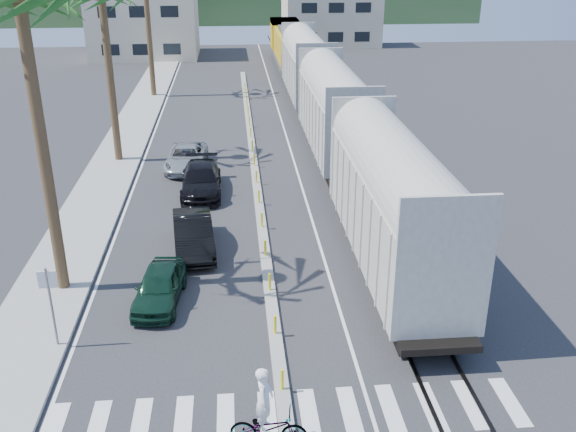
# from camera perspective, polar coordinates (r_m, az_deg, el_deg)

# --- Properties ---
(ground) EXTENTS (140.00, 140.00, 0.00)m
(ground) POSITION_cam_1_polar(r_m,az_deg,el_deg) (20.89, -0.75, -13.74)
(ground) COLOR #28282B
(ground) RESTS_ON ground
(sidewalk) EXTENTS (3.00, 90.00, 0.15)m
(sidewalk) POSITION_cam_1_polar(r_m,az_deg,el_deg) (44.08, -14.45, 6.06)
(sidewalk) COLOR gray
(sidewalk) RESTS_ON ground
(rails) EXTENTS (1.56, 100.00, 0.06)m
(rails) POSITION_cam_1_polar(r_m,az_deg,el_deg) (46.78, 2.78, 7.69)
(rails) COLOR black
(rails) RESTS_ON ground
(median) EXTENTS (0.45, 60.00, 0.85)m
(median) POSITION_cam_1_polar(r_m,az_deg,el_deg) (38.68, -3.01, 4.41)
(median) COLOR gray
(median) RESTS_ON ground
(crosswalk) EXTENTS (14.00, 2.20, 0.01)m
(crosswalk) POSITION_cam_1_polar(r_m,az_deg,el_deg) (19.33, -0.28, -17.29)
(crosswalk) COLOR silver
(crosswalk) RESTS_ON ground
(lane_markings) EXTENTS (9.42, 90.00, 0.01)m
(lane_markings) POSITION_cam_1_polar(r_m,az_deg,el_deg) (43.50, -6.12, 6.34)
(lane_markings) COLOR silver
(lane_markings) RESTS_ON ground
(freight_train) EXTENTS (3.00, 60.94, 5.85)m
(freight_train) POSITION_cam_1_polar(r_m,az_deg,el_deg) (45.23, 3.00, 10.90)
(freight_train) COLOR #A19F94
(freight_train) RESTS_ON ground
(street_sign) EXTENTS (0.60, 0.08, 3.00)m
(street_sign) POSITION_cam_1_polar(r_m,az_deg,el_deg) (22.29, -20.40, -6.75)
(street_sign) COLOR slate
(street_sign) RESTS_ON ground
(buildings) EXTENTS (38.00, 27.00, 10.00)m
(buildings) POSITION_cam_1_polar(r_m,az_deg,el_deg) (88.82, -8.82, 17.71)
(buildings) COLOR beige
(buildings) RESTS_ON ground
(car_lead) EXTENTS (2.41, 4.31, 1.36)m
(car_lead) POSITION_cam_1_polar(r_m,az_deg,el_deg) (24.58, -11.38, -6.17)
(car_lead) COLOR black
(car_lead) RESTS_ON ground
(car_second) EXTENTS (2.63, 5.08, 1.56)m
(car_second) POSITION_cam_1_polar(r_m,az_deg,el_deg) (28.31, -8.42, -1.61)
(car_second) COLOR black
(car_second) RESTS_ON ground
(car_third) EXTENTS (2.25, 5.27, 1.51)m
(car_third) POSITION_cam_1_polar(r_m,az_deg,el_deg) (34.78, -7.73, 3.19)
(car_third) COLOR black
(car_third) RESTS_ON ground
(car_rear) EXTENTS (2.85, 5.17, 1.36)m
(car_rear) POSITION_cam_1_polar(r_m,az_deg,el_deg) (38.87, -9.04, 5.16)
(car_rear) COLOR #ABAEB0
(car_rear) RESTS_ON ground
(cyclist) EXTENTS (1.38, 2.32, 2.47)m
(cyclist) POSITION_cam_1_polar(r_m,az_deg,el_deg) (17.97, -1.82, -17.74)
(cyclist) COLOR #9EA0A5
(cyclist) RESTS_ON ground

